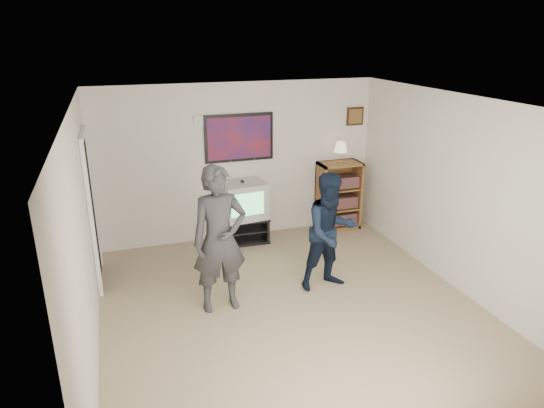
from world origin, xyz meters
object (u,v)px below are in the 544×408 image
media_stand (242,229)px  person_tall (220,240)px  person_short (331,232)px  crt_television (243,200)px  bookshelf (339,196)px

media_stand → person_tall: size_ratio=0.48×
person_tall → person_short: person_tall is taller
crt_television → bookshelf: bearing=-4.8°
crt_television → bookshelf: 1.70m
person_tall → person_short: bearing=-0.2°
crt_television → person_tall: person_tall is taller
media_stand → person_short: (0.73, -1.77, 0.57)m
bookshelf → person_short: bearing=-118.7°
bookshelf → person_short: 2.09m
person_short → person_tall: bearing=177.0°
person_short → bookshelf: bearing=56.1°
bookshelf → person_tall: 3.12m
crt_television → person_short: (0.70, -1.77, 0.07)m
bookshelf → person_short: (-1.00, -1.82, 0.20)m
crt_television → person_tall: bearing=-119.3°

